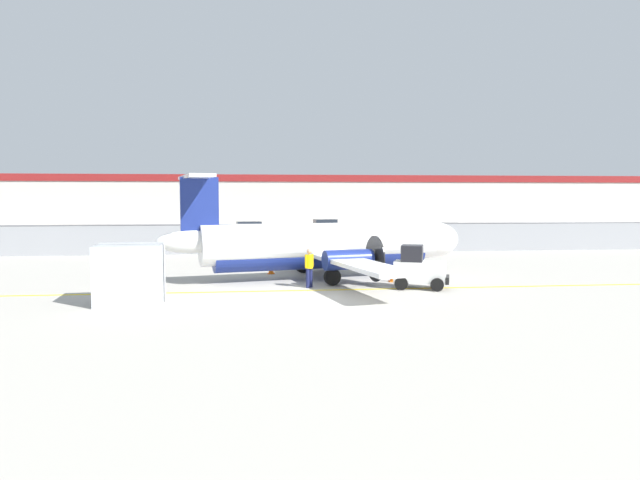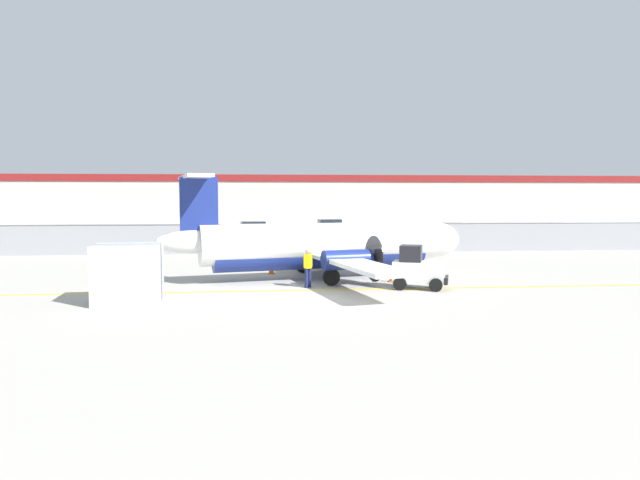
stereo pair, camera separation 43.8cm
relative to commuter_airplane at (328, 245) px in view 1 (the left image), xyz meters
name	(u,v)px [view 1 (the left image)]	position (x,y,z in m)	size (l,w,h in m)	color
ground_plane	(341,290)	(0.11, -3.53, -1.60)	(140.00, 140.00, 0.01)	#ADA89E
perimeter_fence	(307,237)	(0.11, 12.47, -0.49)	(98.00, 0.10, 2.10)	gray
parking_lot_strip	(296,240)	(0.11, 23.97, -1.54)	(98.00, 17.00, 0.12)	#38383A
background_building	(285,203)	(0.11, 42.46, 1.66)	(91.00, 8.10, 6.50)	beige
commuter_airplane	(328,245)	(0.00, 0.00, 0.00)	(15.21, 15.96, 4.92)	white
baggage_tug	(419,269)	(3.53, -3.55, -0.75)	(2.57, 2.00, 1.88)	silver
ground_crew_worker	(309,266)	(-1.16, -2.76, -0.65)	(0.48, 0.48, 1.70)	#191E4C
cargo_container	(130,274)	(-8.14, -5.64, -0.50)	(2.54, 2.17, 2.20)	#B7BCC1
traffic_cone_near_left	(393,275)	(2.88, -1.50, -1.29)	(0.36, 0.36, 0.64)	orange
traffic_cone_near_right	(271,268)	(-2.70, 1.89, -1.29)	(0.36, 0.36, 0.64)	orange
traffic_cone_far_left	(427,268)	(5.26, 0.97, -1.29)	(0.36, 0.36, 0.64)	orange
parked_car_0	(150,235)	(-11.85, 19.11, -0.71)	(4.30, 2.20, 1.58)	#19662D
parked_car_1	(248,230)	(-4.21, 25.43, -0.71)	(4.38, 2.41, 1.58)	silver
parked_car_2	(324,227)	(3.42, 29.79, -0.71)	(4.36, 2.36, 1.58)	red
parked_car_3	(446,232)	(13.12, 20.84, -0.71)	(4.27, 2.15, 1.58)	navy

